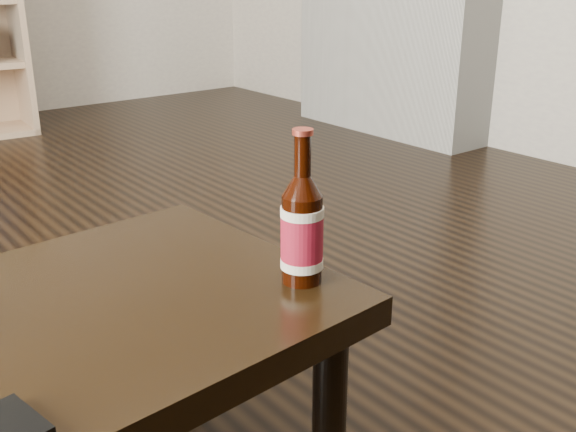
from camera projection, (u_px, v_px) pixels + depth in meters
floor at (78, 352)px, 1.68m from camera, size 5.00×6.00×0.01m
coffee_table at (4, 368)px, 1.00m from camera, size 1.09×0.69×0.39m
beer_bottle at (302, 230)px, 1.13m from camera, size 0.09×0.09×0.27m
phone at (16, 426)px, 0.78m from camera, size 0.07×0.11×0.02m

